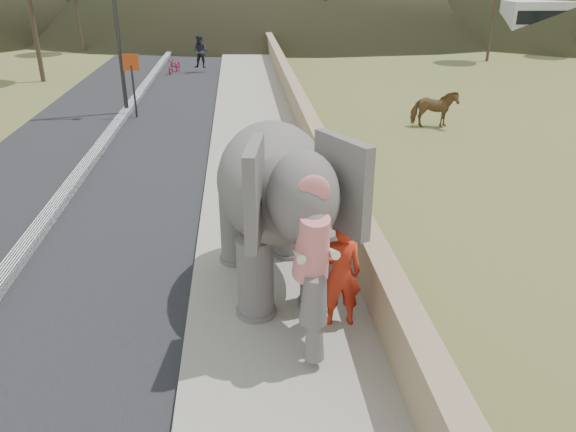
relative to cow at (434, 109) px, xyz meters
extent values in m
plane|color=olive|center=(-6.46, -13.16, -0.68)|extent=(160.00, 160.00, 0.00)
cube|color=black|center=(-11.46, -3.16, -0.66)|extent=(7.00, 120.00, 0.03)
cube|color=black|center=(-11.46, -3.16, -0.57)|extent=(0.35, 120.00, 0.22)
cube|color=#9E9687|center=(-6.46, -3.16, -0.60)|extent=(3.00, 120.00, 0.15)
cube|color=tan|center=(-4.81, -3.16, -0.13)|extent=(0.30, 120.00, 1.10)
cylinder|color=#2C2D31|center=(-11.46, 3.12, 3.32)|extent=(0.16, 0.16, 8.00)
cylinder|color=#2D2D33|center=(-10.96, 2.37, 0.32)|extent=(0.08, 0.08, 2.00)
cube|color=#C04312|center=(-10.96, 2.37, 1.42)|extent=(0.60, 0.05, 0.60)
imported|color=brown|center=(0.00, 0.00, 0.00)|extent=(1.69, 0.96, 1.35)
imported|color=silver|center=(13.02, 22.67, 0.04)|extent=(4.37, 2.10, 1.44)
imported|color=red|center=(-5.51, -12.00, 0.38)|extent=(0.66, 0.43, 1.81)
imported|color=maroon|center=(-10.44, 12.15, -0.26)|extent=(0.95, 1.66, 0.83)
imported|color=black|center=(-8.97, 12.15, 0.45)|extent=(1.00, 0.86, 1.75)
camera|label=1|loc=(-6.98, -19.46, 4.74)|focal=35.00mm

